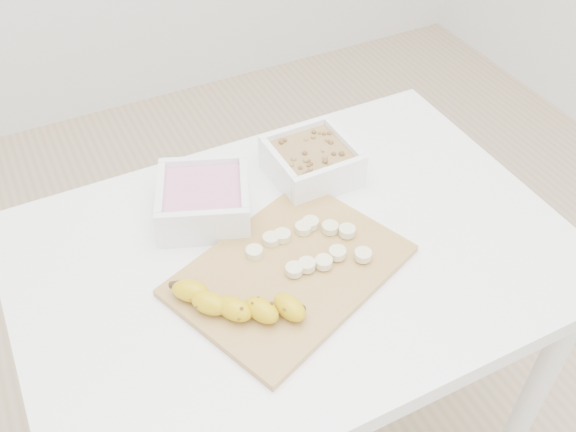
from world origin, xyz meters
name	(u,v)px	position (x,y,z in m)	size (l,w,h in m)	color
table	(295,284)	(0.00, 0.00, 0.65)	(1.00, 0.70, 0.75)	white
bowl_yogurt	(204,199)	(-0.11, 0.16, 0.79)	(0.22, 0.22, 0.08)	white
bowl_granola	(312,161)	(0.12, 0.17, 0.79)	(0.16, 0.16, 0.08)	white
cutting_board	(290,270)	(-0.03, -0.05, 0.76)	(0.39, 0.28, 0.01)	tan
banana	(241,303)	(-0.15, -0.09, 0.78)	(0.06, 0.22, 0.04)	#BD990A
banana_slices	(310,245)	(0.02, -0.02, 0.77)	(0.20, 0.14, 0.02)	beige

